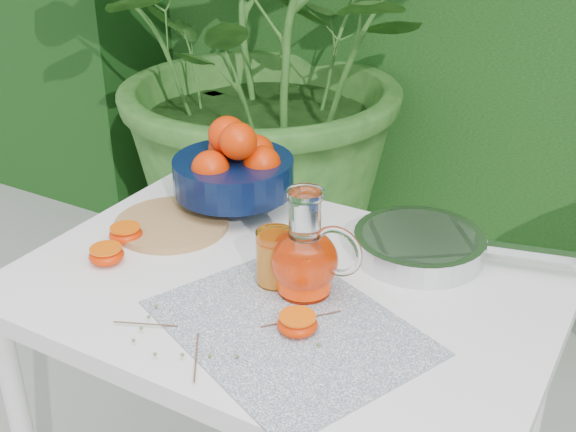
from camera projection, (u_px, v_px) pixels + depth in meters
The scene contains 10 objects.
potted_plant_left at pixel (282, 46), 2.53m from camera, with size 1.72×1.72×1.72m, color #2A5B1F.
white_table at pixel (283, 317), 1.40m from camera, with size 1.00×0.70×0.75m.
placemat at pixel (288, 327), 1.23m from camera, with size 0.44×0.34×0.00m, color #0C1F47.
cutting_board at pixel (172, 224), 1.56m from camera, with size 0.25×0.25×0.02m, color #AD894E.
fruit_bowl at pixel (235, 167), 1.60m from camera, with size 0.33×0.33×0.21m.
juice_pitcher at pixel (306, 258), 1.30m from camera, with size 0.18×0.12×0.20m.
juice_tumbler at pixel (275, 258), 1.34m from camera, with size 0.09×0.09×0.11m.
saute_pan at pixel (421, 244), 1.44m from camera, with size 0.48×0.32×0.05m.
orange_halves at pixel (170, 267), 1.38m from camera, with size 0.54×0.17×0.03m.
thyme_sprigs at pixel (218, 331), 1.21m from camera, with size 0.34×0.28×0.01m.
Camera 1 is at (0.47, -0.95, 1.48)m, focal length 45.00 mm.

